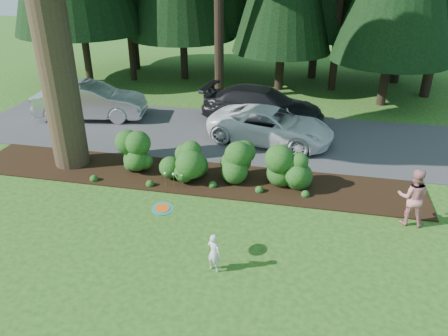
% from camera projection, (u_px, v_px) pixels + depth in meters
% --- Properties ---
extents(ground, '(80.00, 80.00, 0.00)m').
position_uv_depth(ground, '(159.00, 228.00, 12.62)').
color(ground, '#254C15').
rests_on(ground, ground).
extents(mulch_bed, '(16.00, 2.50, 0.05)m').
position_uv_depth(mulch_bed, '(190.00, 177.00, 15.46)').
color(mulch_bed, black).
rests_on(mulch_bed, ground).
extents(driveway, '(22.00, 6.00, 0.03)m').
position_uv_depth(driveway, '(216.00, 133.00, 19.18)').
color(driveway, '#38383A').
rests_on(driveway, ground).
extents(shrub_row, '(6.53, 1.60, 1.61)m').
position_uv_depth(shrub_row, '(210.00, 160.00, 14.87)').
color(shrub_row, '#1B3E13').
rests_on(shrub_row, ground).
extents(lily_cluster, '(0.69, 0.09, 0.57)m').
position_uv_depth(lily_cluster, '(173.00, 175.00, 14.56)').
color(lily_cluster, '#1B3E13').
rests_on(lily_cluster, ground).
extents(car_silver_wagon, '(5.32, 2.62, 1.68)m').
position_uv_depth(car_silver_wagon, '(90.00, 101.00, 20.52)').
color(car_silver_wagon, '#B4B4B9').
rests_on(car_silver_wagon, driveway).
extents(car_white_suv, '(5.50, 3.33, 1.43)m').
position_uv_depth(car_white_suv, '(271.00, 126.00, 17.97)').
color(car_white_suv, white).
rests_on(car_white_suv, driveway).
extents(car_dark_suv, '(5.85, 2.96, 1.63)m').
position_uv_depth(car_dark_suv, '(263.00, 106.00, 19.98)').
color(car_dark_suv, black).
rests_on(car_dark_suv, driveway).
extents(child, '(0.46, 0.39, 1.07)m').
position_uv_depth(child, '(214.00, 253.00, 10.74)').
color(child, silver).
rests_on(child, ground).
extents(adult, '(0.91, 0.74, 1.76)m').
position_uv_depth(adult, '(413.00, 197.00, 12.49)').
color(adult, red).
rests_on(adult, ground).
extents(frisbee, '(0.52, 0.51, 0.12)m').
position_uv_depth(frisbee, '(162.00, 209.00, 10.56)').
color(frisbee, teal).
rests_on(frisbee, ground).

